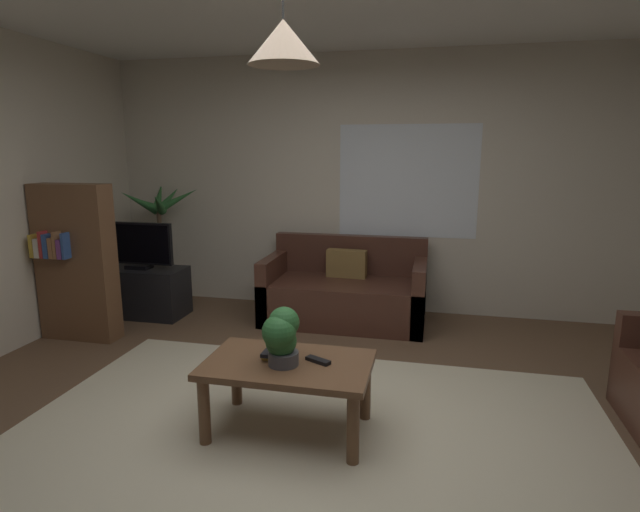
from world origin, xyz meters
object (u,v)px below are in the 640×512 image
(coffee_table, at_px, (288,373))
(remote_on_table_0, at_px, (318,360))
(couch_under_window, at_px, (345,294))
(potted_plant_on_table, at_px, (281,335))
(tv_stand, at_px, (142,291))
(book_on_table_1, at_px, (274,354))
(book_on_table_0, at_px, (276,357))
(pendant_lamp, at_px, (283,42))
(bookshelf_corner, at_px, (75,262))
(potted_palm_corner, at_px, (161,249))
(tv, at_px, (138,245))

(coffee_table, relative_size, remote_on_table_0, 6.20)
(couch_under_window, height_order, potted_plant_on_table, couch_under_window)
(couch_under_window, bearing_deg, potted_plant_on_table, -89.87)
(remote_on_table_0, height_order, potted_plant_on_table, potted_plant_on_table)
(tv_stand, bearing_deg, coffee_table, -40.85)
(book_on_table_1, xyz_separation_m, potted_plant_on_table, (0.07, -0.06, 0.15))
(couch_under_window, xyz_separation_m, book_on_table_0, (-0.06, -2.08, 0.19))
(remote_on_table_0, bearing_deg, potted_plant_on_table, 138.56)
(coffee_table, height_order, potted_plant_on_table, potted_plant_on_table)
(book_on_table_1, bearing_deg, book_on_table_0, 71.09)
(potted_plant_on_table, bearing_deg, pendant_lamp, 65.95)
(couch_under_window, bearing_deg, bookshelf_corner, -156.20)
(book_on_table_0, distance_m, pendant_lamp, 1.78)
(potted_plant_on_table, relative_size, tv_stand, 0.38)
(potted_palm_corner, bearing_deg, couch_under_window, -4.89)
(potted_plant_on_table, xyz_separation_m, tv_stand, (-2.08, 1.87, -0.38))
(coffee_table, relative_size, tv_stand, 1.10)
(book_on_table_1, xyz_separation_m, potted_palm_corner, (-2.04, 2.27, 0.12))
(remote_on_table_0, height_order, tv_stand, tv_stand)
(potted_plant_on_table, height_order, bookshelf_corner, bookshelf_corner)
(book_on_table_1, bearing_deg, remote_on_table_0, 4.31)
(book_on_table_0, distance_m, tv_stand, 2.71)
(book_on_table_1, bearing_deg, tv_stand, 138.09)
(coffee_table, height_order, tv, tv)
(coffee_table, bearing_deg, potted_palm_corner, 132.96)
(couch_under_window, relative_size, tv_stand, 1.75)
(tv, bearing_deg, book_on_table_0, -41.27)
(book_on_table_0, distance_m, bookshelf_corner, 2.47)
(potted_palm_corner, relative_size, pendant_lamp, 2.59)
(tv_stand, height_order, pendant_lamp, pendant_lamp)
(tv, height_order, bookshelf_corner, bookshelf_corner)
(bookshelf_corner, bearing_deg, potted_palm_corner, 82.07)
(tv, bearing_deg, tv_stand, 90.00)
(coffee_table, distance_m, bookshelf_corner, 2.57)
(book_on_table_0, height_order, pendant_lamp, pendant_lamp)
(potted_plant_on_table, height_order, tv, tv)
(potted_plant_on_table, distance_m, pendant_lamp, 1.61)
(coffee_table, relative_size, pendant_lamp, 1.89)
(tv_stand, height_order, potted_palm_corner, potted_palm_corner)
(book_on_table_0, distance_m, book_on_table_1, 0.03)
(potted_palm_corner, bearing_deg, pendant_lamp, -47.04)
(bookshelf_corner, bearing_deg, tv_stand, 75.46)
(coffee_table, bearing_deg, pendant_lamp, -90.00)
(tv_stand, xyz_separation_m, pendant_lamp, (2.11, -1.82, 1.99))
(book_on_table_1, relative_size, bookshelf_corner, 0.10)
(book_on_table_0, bearing_deg, couch_under_window, 88.41)
(remote_on_table_0, relative_size, potted_plant_on_table, 0.46)
(remote_on_table_0, bearing_deg, tv_stand, 78.27)
(couch_under_window, height_order, tv, tv)
(couch_under_window, relative_size, coffee_table, 1.59)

